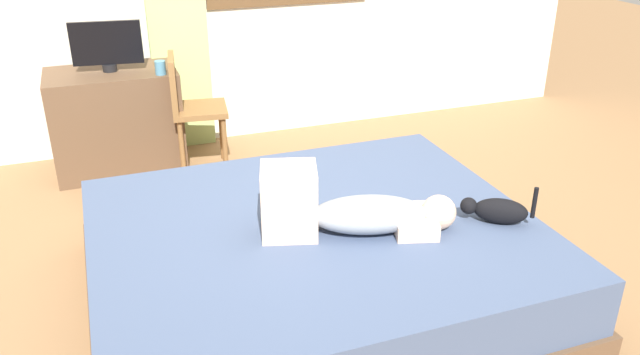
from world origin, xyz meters
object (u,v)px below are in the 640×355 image
person_lying (349,210)px  cat (497,210)px  desk (117,121)px  chair_by_desk (189,104)px  bed (315,261)px  cup (160,68)px  tv_monitor (107,46)px

person_lying → cat: 0.74m
desk → chair_by_desk: 0.57m
bed → cat: size_ratio=7.12×
chair_by_desk → bed: bearing=-80.6°
cat → chair_by_desk: (-1.15, 2.12, 0.01)m
bed → cup: bearing=104.6°
chair_by_desk → cup: bearing=176.8°
cat → tv_monitor: bearing=125.3°
person_lying → tv_monitor: 2.38m
tv_monitor → cup: size_ratio=5.03×
tv_monitor → cup: tv_monitor is taller
desk → tv_monitor: tv_monitor is taller
cat → chair_by_desk: 2.41m
person_lying → tv_monitor: tv_monitor is taller
bed → desk: 2.21m
cat → cup: 2.52m
chair_by_desk → person_lying: bearing=-77.4°
bed → cup: cup is taller
person_lying → tv_monitor: bearing=113.4°
bed → cat: (0.85, -0.29, 0.28)m
tv_monitor → cup: (0.33, -0.21, -0.13)m
tv_monitor → chair_by_desk: (0.50, -0.22, -0.41)m
cup → chair_by_desk: bearing=-3.2°
tv_monitor → chair_by_desk: tv_monitor is taller
tv_monitor → chair_by_desk: 0.68m
cat → bed: bearing=161.2°
bed → cat: cat is taller
desk → tv_monitor: 0.55m
cup → chair_by_desk: (0.17, -0.01, -0.28)m
desk → cup: bearing=-32.2°
person_lying → desk: size_ratio=1.04×
bed → tv_monitor: size_ratio=4.60×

